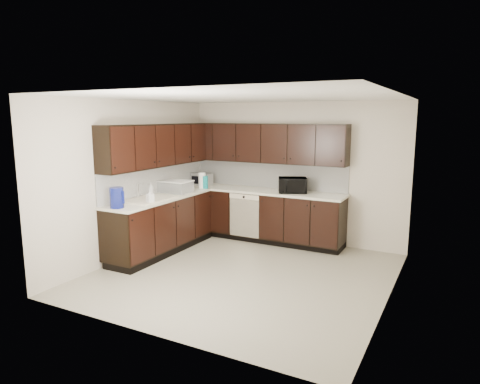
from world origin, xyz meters
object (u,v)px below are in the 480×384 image
storage_bin (176,187)px  blue_pitcher (117,198)px  toaster_oven (202,179)px  sink (149,203)px  microwave (292,185)px

storage_bin → blue_pitcher: blue_pitcher is taller
toaster_oven → storage_bin: 0.90m
storage_bin → blue_pitcher: (0.03, -1.46, 0.05)m
sink → blue_pitcher: blue_pitcher is taller
microwave → sink: bearing=-161.6°
sink → blue_pitcher: size_ratio=2.73×
blue_pitcher → toaster_oven: bearing=85.2°
toaster_oven → blue_pitcher: 2.36m
sink → microwave: 2.45m
sink → microwave: (1.79, 1.67, 0.19)m
sink → storage_bin: (-0.03, 0.77, 0.16)m
sink → storage_bin: bearing=92.3°
sink → toaster_oven: sink is taller
microwave → storage_bin: microwave is taller
toaster_oven → storage_bin: toaster_oven is taller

